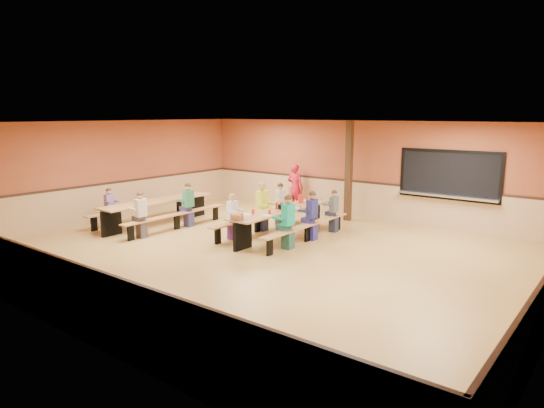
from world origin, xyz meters
The scene contains 23 objects.
ground centered at (0.00, 0.00, 0.00)m, with size 12.00×12.00×0.00m, color #A1793D.
room_envelope centered at (0.00, 0.00, 0.69)m, with size 12.04×10.04×3.02m.
kitchen_pass_through centered at (2.60, 4.96, 1.49)m, with size 2.78×0.28×1.38m.
structural_post centered at (-0.20, 4.40, 1.50)m, with size 0.18×0.18×3.00m, color #321E10.
cafeteria_table_main centered at (-0.60, 1.55, 0.53)m, with size 1.91×3.70×0.74m.
cafeteria_table_second centered at (-4.25, 0.42, 0.53)m, with size 1.91×3.70×0.74m.
seated_child_white_left centered at (-1.43, 0.56, 0.59)m, with size 0.36×0.29×1.18m, color white, non-canonical shape.
seated_adult_yellow centered at (-1.43, 1.78, 0.67)m, with size 0.43×0.35×1.33m, color #E1F435, non-canonical shape.
seated_child_grey_left centered at (-1.43, 2.61, 0.61)m, with size 0.37×0.31×1.22m, color silver, non-canonical shape.
seated_child_teal_right centered at (0.22, 0.72, 0.65)m, with size 0.41×0.34×1.29m, color #12997A, non-canonical shape.
seated_child_navy_right centered at (0.22, 1.76, 0.62)m, with size 0.39×0.32×1.25m, color navy, non-canonical shape.
seated_child_char_right centered at (0.22, 2.86, 0.57)m, with size 0.34×0.28×1.14m, color #4B4F55, non-canonical shape.
seated_child_purple_sec centered at (-5.07, -0.61, 0.56)m, with size 0.33×0.27×1.12m, color slate, non-canonical shape.
seated_child_green_sec centered at (-3.42, 0.88, 0.62)m, with size 0.38×0.31×1.24m, color #2E7351, non-canonical shape.
seated_child_tan_sec centered at (-3.42, -0.78, 0.60)m, with size 0.37×0.30×1.21m, color beige, non-canonical shape.
standing_woman centered at (-2.26, 4.55, 0.79)m, with size 0.58×0.38×1.59m, color #AF1425.
punch_pitcher centered at (-0.72, 2.64, 0.85)m, with size 0.16×0.16×0.22m, color red.
chip_bowl centered at (-0.69, -0.10, 0.81)m, with size 0.32×0.32×0.15m, color orange, non-canonical shape.
napkin_dispenser centered at (-0.61, 1.55, 0.80)m, with size 0.10×0.14×0.13m, color black.
condiment_mustard centered at (-0.81, 1.66, 0.82)m, with size 0.06×0.06×0.17m, color yellow.
condiment_ketchup centered at (-0.72, 1.49, 0.82)m, with size 0.06×0.06×0.17m, color #B2140F.
table_paddle centered at (-0.53, 1.83, 0.88)m, with size 0.16×0.16×0.56m.
place_settings centered at (-0.60, 1.55, 0.80)m, with size 0.65×3.30×0.11m, color beige, non-canonical shape.
Camera 1 is at (6.83, -8.45, 3.23)m, focal length 32.00 mm.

